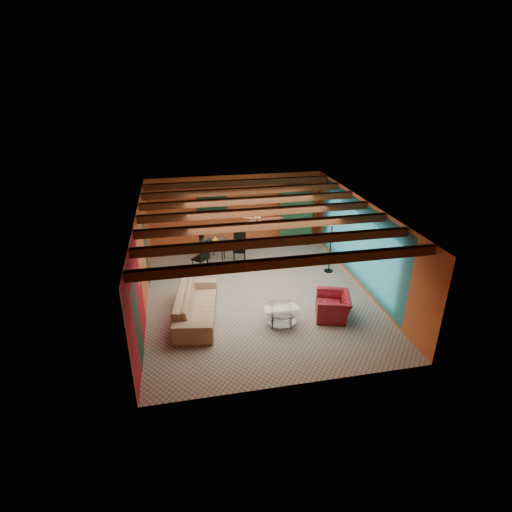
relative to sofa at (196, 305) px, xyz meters
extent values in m
cube|color=gray|center=(1.88, 0.95, -0.38)|extent=(6.50, 8.00, 0.01)
cube|color=silver|center=(1.88, 0.95, 2.32)|extent=(6.50, 8.00, 0.01)
cube|color=#BB562B|center=(1.88, 4.95, 0.97)|extent=(6.50, 0.02, 2.70)
cube|color=maroon|center=(-1.37, 0.95, 0.97)|extent=(0.02, 8.00, 2.70)
cube|color=teal|center=(5.13, 0.95, 0.97)|extent=(0.02, 8.00, 2.70)
imported|color=#9E7F66|center=(0.00, 0.00, 0.00)|extent=(1.38, 2.72, 0.76)
imported|color=maroon|center=(3.63, -0.70, -0.05)|extent=(1.15, 1.23, 0.66)
cube|color=brown|center=(4.08, 4.65, 0.64)|extent=(1.25, 0.80, 2.04)
cube|color=black|center=(0.98, 4.91, 1.27)|extent=(1.05, 0.03, 0.65)
imported|color=#26661E|center=(4.08, 4.65, 1.89)|extent=(0.53, 0.50, 0.47)
imported|color=orange|center=(0.89, 3.35, 0.83)|extent=(0.22, 0.22, 0.21)
camera|label=1|loc=(-0.26, -9.41, 5.68)|focal=28.15mm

